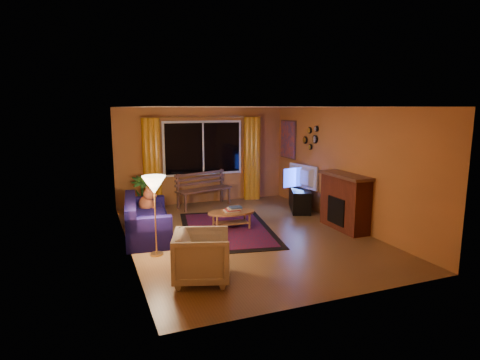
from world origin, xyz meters
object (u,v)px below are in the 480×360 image
object	(u,v)px
sofa	(147,217)
tv_console	(300,199)
floor_lamp	(155,217)
armchair	(202,254)
coffee_table	(231,220)
bench	(204,198)

from	to	relation	value
sofa	tv_console	bearing A→B (deg)	17.60
floor_lamp	tv_console	world-z (taller)	floor_lamp
armchair	coffee_table	size ratio (longest dim) A/B	0.81
bench	coffee_table	world-z (taller)	bench
bench	armchair	size ratio (longest dim) A/B	1.82
bench	floor_lamp	world-z (taller)	floor_lamp
armchair	tv_console	size ratio (longest dim) A/B	0.63
sofa	armchair	xyz separation A→B (m)	(0.43, -2.37, 0.03)
armchair	tv_console	bearing A→B (deg)	-29.10
bench	armchair	world-z (taller)	armchair
armchair	coffee_table	world-z (taller)	armchair
floor_lamp	coffee_table	bearing A→B (deg)	29.77
floor_lamp	coffee_table	size ratio (longest dim) A/B	1.37
armchair	bench	bearing A→B (deg)	1.42
sofa	armchair	bearing A→B (deg)	-73.61
coffee_table	tv_console	distance (m)	2.30
bench	floor_lamp	xyz separation A→B (m)	(-1.73, -3.01, 0.46)
armchair	tv_console	distance (m)	4.64
bench	sofa	xyz separation A→B (m)	(-1.72, -1.92, 0.16)
sofa	coffee_table	distance (m)	1.73
sofa	floor_lamp	size ratio (longest dim) A/B	1.38
bench	tv_console	world-z (taller)	tv_console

